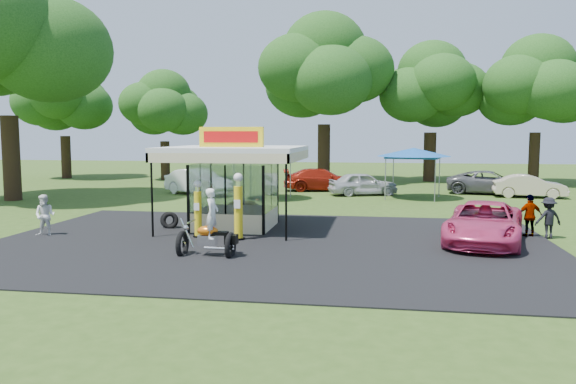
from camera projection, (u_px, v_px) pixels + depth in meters
name	position (u px, v px, depth m)	size (l,w,h in m)	color
ground	(257.00, 256.00, 18.04)	(120.00, 120.00, 0.00)	#2E4816
asphalt_apron	(269.00, 243.00, 20.00)	(20.00, 14.00, 0.04)	black
gas_station_kiosk	(235.00, 186.00, 23.07)	(5.40, 5.40, 4.18)	white
gas_pump_left	(198.00, 210.00, 21.01)	(0.41, 0.41, 2.19)	black
gas_pump_right	(238.00, 208.00, 20.47)	(0.46, 0.46, 2.49)	black
motorcycle	(210.00, 229.00, 17.78)	(1.92, 0.94, 2.28)	black
spare_tires	(169.00, 220.00, 23.13)	(0.86, 0.55, 0.72)	black
kiosk_car	(248.00, 210.00, 25.37)	(1.13, 2.82, 0.96)	yellow
pink_sedan	(484.00, 223.00, 19.85)	(2.48, 5.38, 1.50)	#D2396E
spectator_west	(45.00, 215.00, 21.40)	(0.78, 0.61, 1.60)	white
spectator_east_a	(548.00, 218.00, 20.89)	(1.00, 0.58, 1.55)	black
spectator_east_b	(530.00, 216.00, 21.15)	(0.96, 0.40, 1.64)	gray
bg_car_a	(198.00, 182.00, 36.03)	(1.75, 5.01, 1.65)	white
bg_car_b	(322.00, 180.00, 38.53)	(2.14, 5.27, 1.53)	maroon
bg_car_c	(363.00, 184.00, 35.74)	(1.75, 4.34, 1.48)	#B4B4B9
bg_car_d	(490.00, 182.00, 36.48)	(2.51, 5.44, 1.51)	#555457
bg_car_e	(529.00, 186.00, 34.43)	(1.49, 4.26, 1.41)	beige
tent_west	(263.00, 156.00, 33.53)	(4.07, 4.07, 2.85)	gray
tent_east	(414.00, 153.00, 33.76)	(4.39, 4.39, 3.07)	gray
oak_far_a	(64.00, 103.00, 49.00)	(8.79, 8.79, 10.42)	black
oak_far_b	(164.00, 111.00, 47.25)	(7.62, 7.62, 9.09)	black
oak_far_c	(324.00, 77.00, 44.64)	(11.21, 11.21, 13.21)	black
oak_far_d	(431.00, 94.00, 45.71)	(9.39, 9.39, 11.18)	black
oak_far_e	(537.00, 91.00, 42.68)	(9.37, 9.37, 11.16)	black
oak_near	(5.00, 41.00, 32.20)	(12.75, 12.75, 14.68)	black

